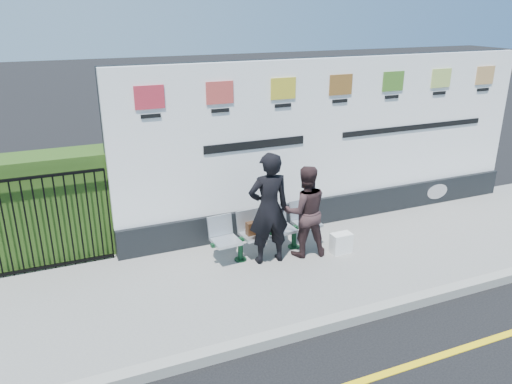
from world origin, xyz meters
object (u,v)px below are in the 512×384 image
woman_right (305,211)px  billboard (334,153)px  woman_left (269,209)px  bench (268,242)px

woman_right → billboard: bearing=-125.9°
billboard → woman_left: 2.12m
billboard → woman_right: 1.66m
woman_left → woman_right: bearing=-177.0°
bench → woman_left: bearing=-117.0°
billboard → woman_left: size_ratio=4.46×
woman_left → woman_right: size_ratio=1.19×
billboard → bench: billboard is taller
billboard → woman_right: billboard is taller
woman_left → woman_right: woman_left is taller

